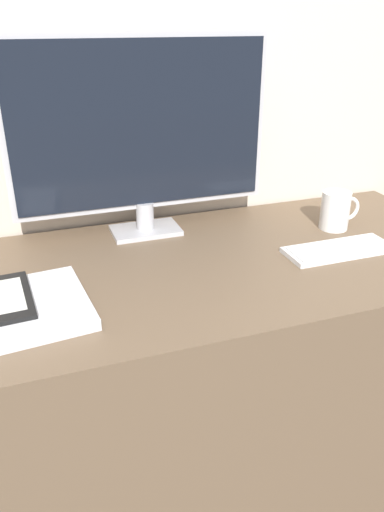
{
  "coord_description": "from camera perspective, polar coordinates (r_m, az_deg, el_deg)",
  "views": [
    {
      "loc": [
        -0.31,
        -0.74,
        1.23
      ],
      "look_at": [
        0.01,
        0.15,
        0.77
      ],
      "focal_mm": 35.0,
      "sensor_mm": 36.0,
      "label": 1
    }
  ],
  "objects": [
    {
      "name": "wall_back",
      "position": [
        1.35,
        -6.78,
        24.44
      ],
      "size": [
        3.6,
        0.05,
        2.4
      ],
      "color": "beige",
      "rests_on": "ground_plane"
    },
    {
      "name": "monitor",
      "position": [
        1.25,
        -5.84,
        13.93
      ],
      "size": [
        0.65,
        0.11,
        0.49
      ],
      "color": "#B7B7BC",
      "rests_on": "desk"
    },
    {
      "name": "laptop",
      "position": [
        1.01,
        -20.76,
        -6.11
      ],
      "size": [
        0.33,
        0.27,
        0.02
      ],
      "color": "silver",
      "rests_on": "desk"
    },
    {
      "name": "keyboard",
      "position": [
        1.25,
        16.44,
        0.72
      ],
      "size": [
        0.27,
        0.1,
        0.01
      ],
      "color": "silver",
      "rests_on": "desk"
    },
    {
      "name": "coffee_mug",
      "position": [
        1.38,
        16.13,
        5.04
      ],
      "size": [
        0.11,
        0.08,
        0.1
      ],
      "color": "white",
      "rests_on": "desk"
    },
    {
      "name": "desk",
      "position": [
        1.34,
        -1.41,
        -14.82
      ],
      "size": [
        1.55,
        0.61,
        0.71
      ],
      "color": "brown",
      "rests_on": "ground_plane"
    }
  ]
}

